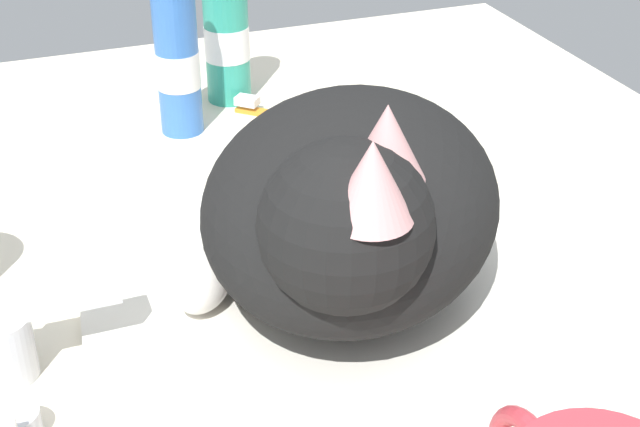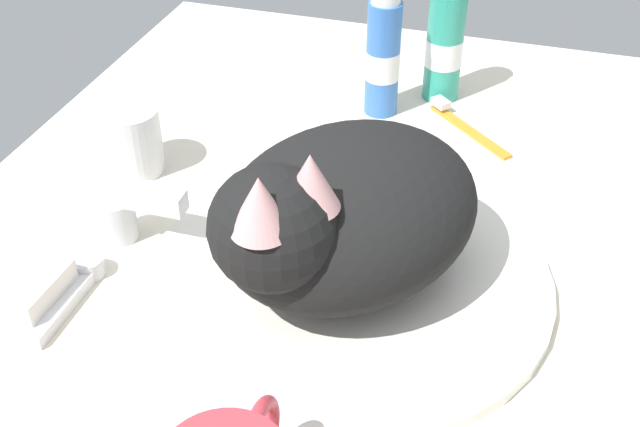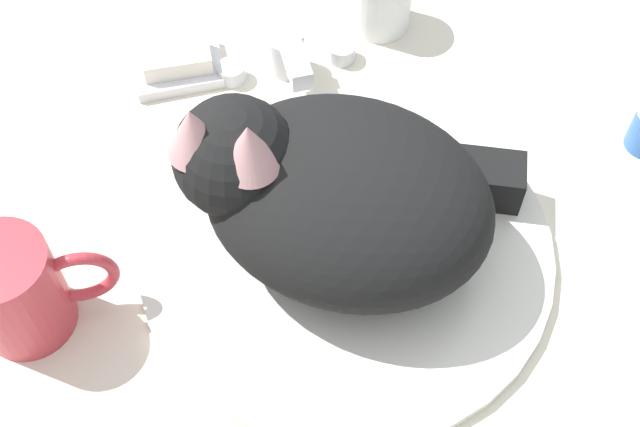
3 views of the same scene
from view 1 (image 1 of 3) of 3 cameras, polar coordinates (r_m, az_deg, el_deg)
ground_plane at (r=65.74cm, az=1.78°, el=-6.35°), size 110.00×82.50×3.00cm
sink_basin at (r=64.52cm, az=1.81°, el=-4.88°), size 36.08×36.08×1.15cm
faucet at (r=60.01cm, az=-17.83°, el=-7.20°), size 14.28×9.00×6.31cm
cat at (r=59.27cm, az=1.62°, el=0.47°), size 32.28×28.94×16.67cm
toothpaste_bottle at (r=86.67cm, az=-8.68°, el=9.33°), size 4.00×4.00×15.37cm
mouthwash_bottle at (r=93.20cm, az=-5.71°, el=10.94°), size 4.44×4.44×15.07cm
toothbrush at (r=90.57cm, az=-1.78°, el=6.05°), size 10.01×10.71×1.60cm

